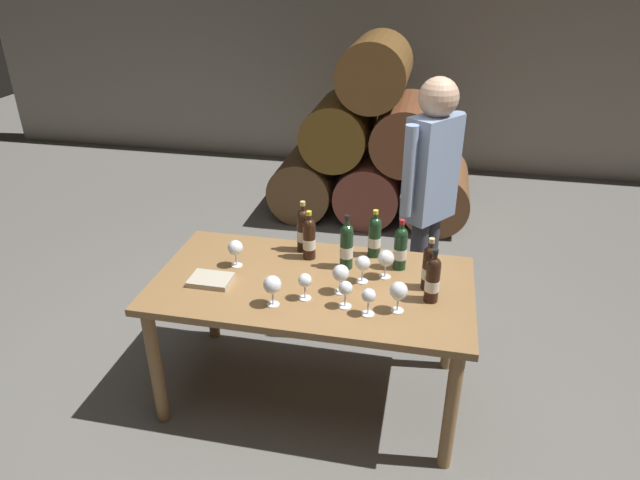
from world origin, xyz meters
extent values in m
plane|color=#66635E|center=(0.00, 0.00, 0.00)|extent=(14.00, 14.00, 0.00)
cube|color=gray|center=(0.00, 4.20, 1.40)|extent=(10.00, 0.24, 2.80)
cylinder|color=brown|center=(-0.63, 2.60, 0.30)|extent=(0.60, 0.90, 0.60)
cylinder|color=brown|center=(0.00, 2.60, 0.30)|extent=(0.60, 0.90, 0.60)
cylinder|color=brown|center=(0.63, 2.60, 0.30)|extent=(0.60, 0.90, 0.60)
cylinder|color=brown|center=(-0.32, 2.60, 0.85)|extent=(0.60, 0.90, 0.60)
cylinder|color=brown|center=(0.32, 2.60, 0.85)|extent=(0.60, 0.90, 0.60)
cylinder|color=brown|center=(0.00, 2.60, 1.39)|extent=(0.60, 0.90, 0.60)
cube|color=olive|center=(0.00, 0.00, 0.74)|extent=(1.70, 0.90, 0.04)
cylinder|color=olive|center=(-0.77, -0.39, 0.36)|extent=(0.07, 0.07, 0.72)
cylinder|color=olive|center=(0.77, -0.39, 0.36)|extent=(0.07, 0.07, 0.72)
cylinder|color=olive|center=(-0.77, 0.39, 0.36)|extent=(0.07, 0.07, 0.72)
cylinder|color=olive|center=(0.77, 0.39, 0.36)|extent=(0.07, 0.07, 0.72)
cylinder|color=#19381E|center=(0.15, 0.19, 0.87)|extent=(0.07, 0.07, 0.22)
sphere|color=#19381E|center=(0.15, 0.19, 0.99)|extent=(0.07, 0.07, 0.07)
cylinder|color=#19381E|center=(0.15, 0.19, 1.02)|extent=(0.03, 0.03, 0.07)
cylinder|color=black|center=(0.15, 0.19, 1.07)|extent=(0.03, 0.03, 0.03)
cylinder|color=silver|center=(0.15, 0.19, 0.86)|extent=(0.07, 0.07, 0.07)
cylinder|color=#19381E|center=(0.29, 0.36, 0.86)|extent=(0.07, 0.07, 0.20)
sphere|color=#19381E|center=(0.29, 0.36, 0.97)|extent=(0.07, 0.07, 0.07)
cylinder|color=#19381E|center=(0.29, 0.36, 0.99)|extent=(0.03, 0.03, 0.06)
cylinder|color=gold|center=(0.29, 0.36, 1.04)|extent=(0.03, 0.03, 0.02)
cylinder|color=silver|center=(0.29, 0.36, 0.85)|extent=(0.07, 0.07, 0.06)
cylinder|color=black|center=(0.63, -0.05, 0.86)|extent=(0.07, 0.07, 0.20)
sphere|color=black|center=(0.63, -0.05, 0.97)|extent=(0.07, 0.07, 0.07)
cylinder|color=black|center=(0.63, -0.05, 1.00)|extent=(0.03, 0.03, 0.06)
cylinder|color=black|center=(0.63, -0.05, 1.04)|extent=(0.03, 0.03, 0.02)
cylinder|color=silver|center=(0.63, -0.05, 0.85)|extent=(0.07, 0.07, 0.06)
cylinder|color=black|center=(-0.13, 0.34, 0.87)|extent=(0.07, 0.07, 0.22)
sphere|color=black|center=(-0.13, 0.34, 0.99)|extent=(0.07, 0.07, 0.07)
cylinder|color=black|center=(-0.13, 0.34, 1.01)|extent=(0.03, 0.03, 0.07)
cylinder|color=tan|center=(-0.13, 0.34, 1.06)|extent=(0.03, 0.03, 0.03)
cylinder|color=silver|center=(-0.13, 0.34, 0.86)|extent=(0.07, 0.07, 0.07)
cylinder|color=black|center=(0.60, 0.06, 0.86)|extent=(0.07, 0.07, 0.20)
sphere|color=black|center=(0.60, 0.06, 0.97)|extent=(0.07, 0.07, 0.07)
cylinder|color=black|center=(0.60, 0.06, 1.00)|extent=(0.03, 0.03, 0.06)
cylinder|color=tan|center=(0.60, 0.06, 1.04)|extent=(0.03, 0.03, 0.02)
cylinder|color=silver|center=(0.60, 0.06, 0.85)|extent=(0.07, 0.07, 0.06)
cylinder|color=#19381E|center=(0.44, 0.24, 0.86)|extent=(0.07, 0.07, 0.21)
sphere|color=#19381E|center=(0.44, 0.24, 0.97)|extent=(0.07, 0.07, 0.07)
cylinder|color=#19381E|center=(0.44, 0.24, 1.00)|extent=(0.03, 0.03, 0.07)
cylinder|color=#B21E23|center=(0.44, 0.24, 1.04)|extent=(0.03, 0.03, 0.02)
cylinder|color=silver|center=(0.44, 0.24, 0.85)|extent=(0.07, 0.07, 0.06)
cylinder|color=black|center=(-0.07, 0.25, 0.86)|extent=(0.07, 0.07, 0.21)
sphere|color=black|center=(-0.07, 0.25, 0.97)|extent=(0.07, 0.07, 0.07)
cylinder|color=black|center=(-0.07, 0.25, 1.00)|extent=(0.03, 0.03, 0.06)
cylinder|color=gold|center=(-0.07, 0.25, 1.04)|extent=(0.03, 0.03, 0.02)
cylinder|color=silver|center=(-0.07, 0.25, 0.85)|extent=(0.07, 0.07, 0.06)
cylinder|color=white|center=(0.00, -0.17, 0.76)|extent=(0.06, 0.06, 0.00)
cylinder|color=white|center=(0.00, -0.17, 0.80)|extent=(0.01, 0.01, 0.07)
sphere|color=white|center=(0.00, -0.17, 0.87)|extent=(0.07, 0.07, 0.07)
cylinder|color=white|center=(0.21, -0.20, 0.76)|extent=(0.06, 0.06, 0.00)
cylinder|color=white|center=(0.21, -0.20, 0.80)|extent=(0.01, 0.01, 0.07)
sphere|color=white|center=(0.21, -0.20, 0.87)|extent=(0.07, 0.07, 0.07)
cylinder|color=white|center=(0.26, 0.06, 0.76)|extent=(0.06, 0.06, 0.00)
cylinder|color=white|center=(0.26, 0.06, 0.80)|extent=(0.01, 0.01, 0.07)
sphere|color=white|center=(0.26, 0.06, 0.87)|extent=(0.08, 0.08, 0.08)
cylinder|color=white|center=(0.33, -0.24, 0.76)|extent=(0.06, 0.06, 0.00)
cylinder|color=white|center=(0.33, -0.24, 0.80)|extent=(0.01, 0.01, 0.07)
sphere|color=white|center=(0.33, -0.24, 0.87)|extent=(0.07, 0.07, 0.07)
cylinder|color=white|center=(-0.45, 0.08, 0.76)|extent=(0.06, 0.06, 0.00)
cylinder|color=white|center=(-0.45, 0.08, 0.80)|extent=(0.01, 0.01, 0.07)
sphere|color=white|center=(-0.45, 0.08, 0.88)|extent=(0.08, 0.08, 0.08)
cylinder|color=white|center=(0.47, -0.18, 0.76)|extent=(0.06, 0.06, 0.00)
cylinder|color=white|center=(0.47, -0.18, 0.80)|extent=(0.01, 0.01, 0.07)
sphere|color=white|center=(0.47, -0.18, 0.88)|extent=(0.09, 0.09, 0.09)
cylinder|color=white|center=(0.17, -0.07, 0.76)|extent=(0.06, 0.06, 0.00)
cylinder|color=white|center=(0.17, -0.07, 0.80)|extent=(0.01, 0.01, 0.07)
sphere|color=white|center=(0.17, -0.07, 0.88)|extent=(0.09, 0.09, 0.09)
cylinder|color=white|center=(0.37, 0.13, 0.76)|extent=(0.06, 0.06, 0.00)
cylinder|color=white|center=(0.37, 0.13, 0.80)|extent=(0.01, 0.01, 0.07)
sphere|color=white|center=(0.37, 0.13, 0.88)|extent=(0.09, 0.09, 0.09)
cylinder|color=white|center=(-0.14, -0.26, 0.76)|extent=(0.06, 0.06, 0.00)
cylinder|color=white|center=(-0.14, -0.26, 0.80)|extent=(0.01, 0.01, 0.07)
sphere|color=white|center=(-0.14, -0.26, 0.88)|extent=(0.09, 0.09, 0.09)
cube|color=#B2A893|center=(-0.53, -0.12, 0.77)|extent=(0.22, 0.16, 0.03)
cylinder|color=#383842|center=(0.60, 0.79, 0.43)|extent=(0.11, 0.11, 0.85)
cylinder|color=#383842|center=(0.54, 0.71, 0.43)|extent=(0.11, 0.11, 0.85)
cube|color=#8499BC|center=(0.57, 0.75, 1.17)|extent=(0.34, 0.36, 0.64)
cylinder|color=#8499BC|center=(0.70, 0.92, 1.21)|extent=(0.08, 0.08, 0.54)
cylinder|color=#8499BC|center=(0.44, 0.58, 1.21)|extent=(0.08, 0.08, 0.54)
sphere|color=tan|center=(0.57, 0.75, 1.60)|extent=(0.23, 0.23, 0.23)
camera|label=1|loc=(0.57, -2.52, 2.35)|focal=31.77mm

